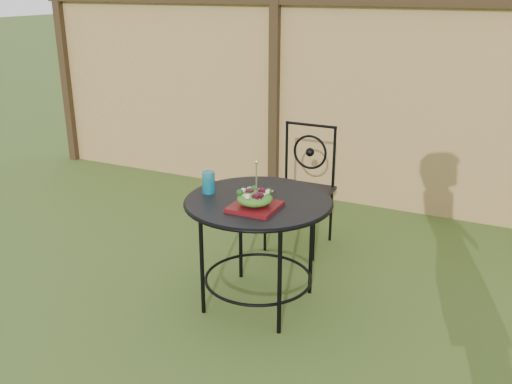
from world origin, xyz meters
TOP-DOWN VIEW (x-y plane):
  - ground at (0.00, 0.00)m, footprint 60.00×60.00m
  - fence at (-0.00, 2.19)m, footprint 8.00×0.12m
  - patio_table at (-0.52, 0.15)m, footprint 0.92×0.92m
  - patio_chair at (-0.60, 1.13)m, footprint 0.46×0.46m
  - salad_plate at (-0.47, -0.00)m, footprint 0.27×0.27m
  - salad at (-0.47, -0.00)m, footprint 0.21×0.21m
  - fork at (-0.46, -0.00)m, footprint 0.01×0.01m
  - drinking_glass at (-0.85, 0.12)m, footprint 0.08×0.08m

SIDE VIEW (x-z plane):
  - ground at x=0.00m, z-range 0.00..0.00m
  - patio_chair at x=-0.60m, z-range 0.03..0.98m
  - patio_table at x=-0.52m, z-range 0.22..0.95m
  - salad_plate at x=-0.47m, z-range 0.72..0.75m
  - salad at x=-0.47m, z-range 0.75..0.83m
  - drinking_glass at x=-0.85m, z-range 0.72..0.86m
  - fork at x=-0.46m, z-range 0.83..1.01m
  - fence at x=0.00m, z-range 0.00..1.90m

